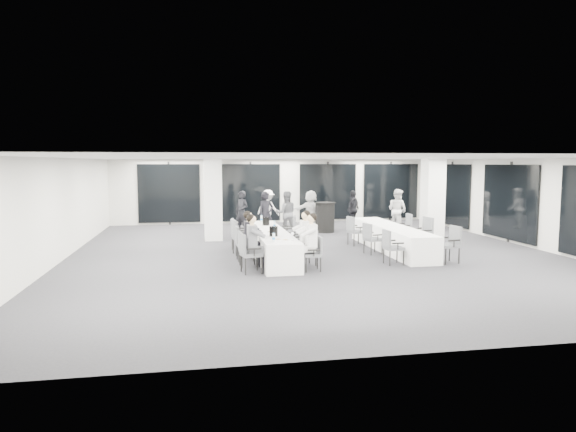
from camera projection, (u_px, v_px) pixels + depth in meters
The scene contains 43 objects.
room at pixel (333, 203), 16.19m from camera, with size 14.04×16.04×2.84m.
column_left at pixel (213, 200), 17.58m from camera, with size 0.60×0.60×2.80m, color white.
column_right at pixel (432, 202), 16.66m from camera, with size 0.60×0.60×2.80m, color white.
banquet_table_main at pixel (270, 244), 14.52m from camera, with size 0.90×5.00×0.75m, color white.
banquet_table_side at pixel (391, 238), 15.64m from camera, with size 0.90×5.00×0.75m, color white.
cocktail_table at pixel (325, 217), 19.66m from camera, with size 0.83×0.83×1.15m.
chair_main_left_near at pixel (248, 251), 12.38m from camera, with size 0.56×0.60×0.97m.
chair_main_left_second at pixel (245, 247), 13.16m from camera, with size 0.48×0.53×0.91m.
chair_main_left_mid at pixel (242, 241), 13.98m from camera, with size 0.49×0.54×0.94m.
chair_main_left_fourth at pixel (239, 235), 14.88m from camera, with size 0.58×0.62×1.02m.
chair_main_left_far at pixel (236, 232), 15.90m from camera, with size 0.54×0.58×0.93m.
chair_main_right_near at pixel (315, 251), 12.67m from camera, with size 0.44×0.49×0.86m.
chair_main_right_second at pixel (309, 245), 13.37m from camera, with size 0.56×0.59×0.92m.
chair_main_right_mid at pixel (301, 241), 14.36m from camera, with size 0.48×0.53×0.86m.
chair_main_right_fourth at pixel (295, 236), 15.25m from camera, with size 0.48×0.53×0.88m.
chair_main_right_far at pixel (290, 230), 16.08m from camera, with size 0.61×0.64×1.00m.
chair_side_left_near at pixel (391, 245), 13.43m from camera, with size 0.49×0.54×0.92m.
chair_side_left_mid at pixel (371, 237), 14.97m from camera, with size 0.55×0.58×0.91m.
chair_side_left_far at pixel (354, 229), 16.54m from camera, with size 0.56×0.59×0.93m.
chair_side_right_near at pixel (451, 242), 13.68m from camera, with size 0.56×0.60×0.99m.
chair_side_right_mid at pixel (424, 232), 15.32m from camera, with size 0.59×0.64×1.04m.
chair_side_right_far at pixel (404, 227), 16.71m from camera, with size 0.55×0.60×1.01m.
seated_guest_a at pixel (255, 240), 12.39m from camera, with size 0.50×0.38×1.44m.
seated_guest_b at pixel (251, 235), 13.16m from camera, with size 0.50×0.38×1.44m.
seated_guest_c at pixel (309, 238), 12.61m from camera, with size 0.50×0.38×1.44m.
seated_guest_d at pixel (303, 234), 13.30m from camera, with size 0.50×0.38×1.44m.
standing_guest_a at pixel (266, 211), 18.40m from camera, with size 0.67×0.54×1.85m, color black.
standing_guest_b at pixel (286, 210), 18.91m from camera, with size 0.88×0.54×1.83m, color #5B5C62.
standing_guest_c at pixel (268, 206), 21.31m from camera, with size 1.13×0.57×1.74m, color silver.
standing_guest_d at pixel (353, 207), 20.74m from camera, with size 1.03×0.58×1.76m, color black.
standing_guest_e at pixel (432, 208), 20.19m from camera, with size 0.84×0.51×1.74m, color silver.
standing_guest_f at pixel (311, 208), 20.10m from camera, with size 1.65×0.63×1.80m, color silver.
standing_guest_g at pixel (242, 209), 19.36m from camera, with size 0.66×0.54×1.82m, color black.
standing_guest_h at pixel (397, 207), 19.99m from camera, with size 0.90×0.55×1.86m, color silver.
ice_bucket_near at pixel (274, 231), 13.42m from camera, with size 0.22×0.22×0.26m, color black.
ice_bucket_far at pixel (266, 221), 15.75m from camera, with size 0.22×0.22×0.25m, color black.
water_bottle_a at pixel (274, 238), 12.44m from camera, with size 0.07×0.07×0.21m, color silver.
water_bottle_b at pixel (275, 225), 14.99m from camera, with size 0.07×0.07×0.21m, color silver.
water_bottle_c at pixel (261, 219), 16.58m from camera, with size 0.07×0.07×0.21m, color silver.
plate_a at pixel (278, 239), 12.81m from camera, with size 0.21×0.21×0.03m.
plate_b at pixel (285, 240), 12.72m from camera, with size 0.21×0.21×0.03m.
plate_c at pixel (271, 232), 14.21m from camera, with size 0.22×0.22×0.03m.
wine_glass at pixel (292, 234), 12.62m from camera, with size 0.08×0.08×0.22m.
Camera 1 is at (-3.37, -14.52, 2.68)m, focal length 32.00 mm.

